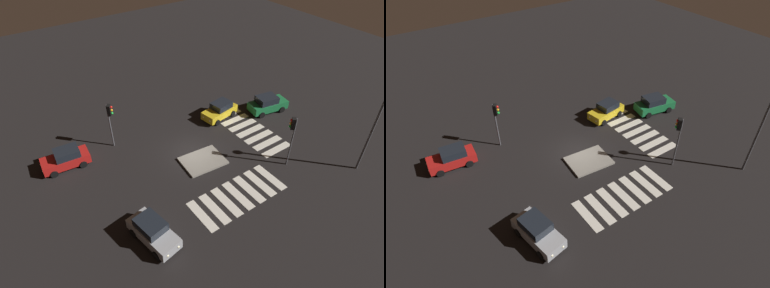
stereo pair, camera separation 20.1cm
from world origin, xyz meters
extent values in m
plane|color=black|center=(0.00, 0.00, 0.00)|extent=(80.00, 80.00, 0.00)
cube|color=gray|center=(0.10, -1.50, 0.09)|extent=(3.85, 3.02, 0.18)
cube|color=#9EA0A5|center=(-7.29, -5.96, 0.67)|extent=(2.32, 4.11, 0.79)
cube|color=black|center=(-7.33, -5.73, 1.39)|extent=(1.84, 2.22, 0.64)
cylinder|color=black|center=(-6.27, -7.00, 0.31)|extent=(0.33, 0.65, 0.62)
cylinder|color=black|center=(-7.88, -7.29, 0.31)|extent=(0.33, 0.65, 0.62)
cylinder|color=black|center=(-6.69, -4.63, 0.31)|extent=(0.33, 0.65, 0.62)
cylinder|color=black|center=(-8.30, -4.92, 0.31)|extent=(0.33, 0.65, 0.62)
sphere|color=#F2EABF|center=(-6.50, -7.75, 0.67)|extent=(0.21, 0.21, 0.21)
sphere|color=#F2EABF|center=(-7.40, -7.91, 0.67)|extent=(0.21, 0.21, 0.21)
cube|color=#196B38|center=(10.41, 1.08, 0.69)|extent=(4.26, 2.41, 0.82)
cube|color=black|center=(10.17, 1.12, 1.44)|extent=(2.30, 1.91, 0.67)
cylinder|color=black|center=(11.79, 1.69, 0.32)|extent=(0.68, 0.35, 0.65)
cylinder|color=black|center=(11.49, 0.03, 0.32)|extent=(0.68, 0.35, 0.65)
cylinder|color=black|center=(9.34, 2.13, 0.32)|extent=(0.68, 0.35, 0.65)
cylinder|color=black|center=(9.04, 0.47, 0.32)|extent=(0.68, 0.35, 0.65)
sphere|color=#F2EABF|center=(12.43, 1.19, 0.69)|extent=(0.22, 0.22, 0.22)
sphere|color=#F2EABF|center=(12.26, 0.26, 0.69)|extent=(0.22, 0.22, 0.22)
cube|color=red|center=(-9.71, 4.63, 0.67)|extent=(3.99, 2.00, 0.79)
cube|color=black|center=(-9.47, 4.61, 1.38)|extent=(2.10, 1.68, 0.64)
cylinder|color=black|center=(-10.97, 3.93, 0.31)|extent=(0.64, 0.28, 0.62)
cylinder|color=black|center=(-10.82, 5.55, 0.31)|extent=(0.64, 0.28, 0.62)
cylinder|color=black|center=(-8.59, 3.72, 0.31)|extent=(0.64, 0.28, 0.62)
cylinder|color=black|center=(-8.44, 5.33, 0.31)|extent=(0.64, 0.28, 0.62)
sphere|color=#F2EABF|center=(-11.63, 4.35, 0.67)|extent=(0.21, 0.21, 0.21)
sphere|color=#F2EABF|center=(-11.55, 5.25, 0.67)|extent=(0.21, 0.21, 0.21)
cube|color=gold|center=(5.52, 3.03, 0.65)|extent=(3.98, 2.20, 0.77)
cube|color=black|center=(5.75, 3.07, 1.35)|extent=(2.14, 1.76, 0.63)
cylinder|color=black|center=(4.49, 2.06, 0.30)|extent=(0.63, 0.31, 0.61)
cylinder|color=black|center=(4.24, 3.63, 0.30)|extent=(0.63, 0.31, 0.61)
cylinder|color=black|center=(6.80, 2.44, 0.30)|extent=(0.63, 0.31, 0.61)
cylinder|color=black|center=(6.55, 4.00, 0.30)|extent=(0.63, 0.31, 0.61)
sphere|color=#F2EABF|center=(3.77, 2.30, 0.65)|extent=(0.20, 0.20, 0.20)
sphere|color=#F2EABF|center=(3.62, 3.18, 0.65)|extent=(0.20, 0.20, 0.20)
cylinder|color=#47474C|center=(5.77, -5.86, 2.36)|extent=(0.14, 0.14, 4.72)
cube|color=black|center=(5.64, -5.73, 4.24)|extent=(0.54, 0.54, 0.96)
sphere|color=red|center=(5.50, -5.59, 4.54)|extent=(0.22, 0.22, 0.22)
sphere|color=orange|center=(5.50, -5.59, 4.24)|extent=(0.22, 0.22, 0.22)
sphere|color=green|center=(5.50, -5.59, 3.94)|extent=(0.22, 0.22, 0.22)
cylinder|color=#47474C|center=(-5.29, 4.95, 2.18)|extent=(0.14, 0.14, 4.36)
cube|color=black|center=(-5.16, 4.82, 3.88)|extent=(0.53, 0.54, 0.96)
sphere|color=red|center=(-5.01, 4.69, 4.18)|extent=(0.22, 0.22, 0.22)
sphere|color=orange|center=(-5.01, 4.69, 3.88)|extent=(0.22, 0.22, 0.22)
sphere|color=green|center=(-5.01, 4.69, 3.58)|extent=(0.22, 0.22, 0.22)
cylinder|color=#47474C|center=(10.25, -9.61, 3.64)|extent=(0.18, 0.18, 7.28)
cube|color=silver|center=(-3.45, -6.21, 0.01)|extent=(0.70, 3.20, 0.02)
cube|color=silver|center=(-2.30, -6.21, 0.01)|extent=(0.70, 3.20, 0.02)
cube|color=silver|center=(-1.15, -6.21, 0.01)|extent=(0.70, 3.20, 0.02)
cube|color=silver|center=(0.00, -6.21, 0.01)|extent=(0.70, 3.20, 0.02)
cube|color=silver|center=(1.15, -6.21, 0.01)|extent=(0.70, 3.20, 0.02)
cube|color=silver|center=(2.30, -6.21, 0.01)|extent=(0.70, 3.20, 0.02)
cube|color=silver|center=(3.45, -6.21, 0.01)|extent=(0.70, 3.20, 0.02)
cube|color=silver|center=(6.53, -4.02, 0.01)|extent=(3.20, 0.70, 0.02)
cube|color=silver|center=(6.53, -2.87, 0.01)|extent=(3.20, 0.70, 0.02)
cube|color=silver|center=(6.53, -1.72, 0.01)|extent=(3.20, 0.70, 0.02)
cube|color=silver|center=(6.53, -0.57, 0.01)|extent=(3.20, 0.70, 0.02)
cube|color=silver|center=(6.53, 0.58, 0.01)|extent=(3.20, 0.70, 0.02)
cube|color=silver|center=(6.53, 1.73, 0.01)|extent=(3.20, 0.70, 0.02)
cube|color=silver|center=(6.53, 2.88, 0.01)|extent=(3.20, 0.70, 0.02)
cube|color=silver|center=(6.53, 4.02, 0.01)|extent=(3.20, 0.70, 0.02)
camera|label=1|loc=(-12.71, -18.21, 18.95)|focal=30.54mm
camera|label=2|loc=(-12.55, -18.33, 18.95)|focal=30.54mm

